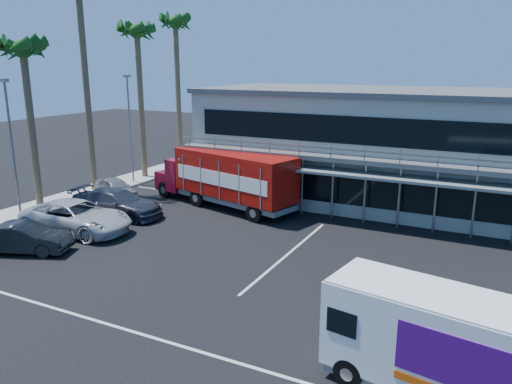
% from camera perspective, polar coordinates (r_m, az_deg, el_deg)
% --- Properties ---
extents(ground, '(120.00, 120.00, 0.00)m').
position_cam_1_polar(ground, '(22.59, -4.06, -8.75)').
color(ground, black).
rests_on(ground, ground).
extents(building, '(22.40, 12.00, 7.30)m').
position_cam_1_polar(building, '(34.02, 13.32, 5.25)').
color(building, gray).
rests_on(building, ground).
extents(curb_strip, '(3.00, 32.00, 0.16)m').
position_cam_1_polar(curb_strip, '(36.12, -19.90, -0.51)').
color(curb_strip, '#A5A399').
rests_on(curb_strip, ground).
extents(palm_c, '(2.80, 2.80, 10.75)m').
position_cam_1_polar(palm_c, '(32.98, -25.02, 13.74)').
color(palm_c, brown).
rests_on(palm_c, ground).
extents(palm_d, '(2.80, 2.80, 14.75)m').
position_cam_1_polar(palm_d, '(36.76, -19.55, 19.82)').
color(palm_d, brown).
rests_on(palm_d, ground).
extents(palm_e, '(2.80, 2.80, 12.25)m').
position_cam_1_polar(palm_e, '(39.95, -13.41, 16.54)').
color(palm_e, brown).
rests_on(palm_e, ground).
extents(palm_f, '(2.80, 2.80, 13.25)m').
position_cam_1_polar(palm_f, '(44.60, -9.16, 17.64)').
color(palm_f, brown).
rests_on(palm_f, ground).
extents(light_pole_near, '(0.50, 0.25, 8.09)m').
position_cam_1_polar(light_pole_near, '(31.50, -26.13, 5.00)').
color(light_pole_near, gray).
rests_on(light_pole_near, ground).
extents(light_pole_far, '(0.50, 0.25, 8.09)m').
position_cam_1_polar(light_pole_far, '(38.32, -14.22, 7.48)').
color(light_pole_far, gray).
rests_on(light_pole_far, ground).
extents(red_truck, '(11.00, 5.18, 3.61)m').
position_cam_1_polar(red_truck, '(31.41, -3.45, 1.77)').
color(red_truck, maroon).
rests_on(red_truck, ground).
extents(white_van, '(6.56, 3.18, 3.07)m').
position_cam_1_polar(white_van, '(14.74, 20.62, -16.12)').
color(white_van, white).
rests_on(white_van, ground).
extents(parked_car_b, '(4.64, 3.02, 1.45)m').
position_cam_1_polar(parked_car_b, '(26.63, -24.95, -4.79)').
color(parked_car_b, black).
rests_on(parked_car_b, ground).
extents(parked_car_c, '(6.34, 3.23, 1.72)m').
position_cam_1_polar(parked_car_c, '(28.63, -19.82, -2.70)').
color(parked_car_c, silver).
rests_on(parked_car_c, ground).
extents(parked_car_d, '(5.85, 2.85, 1.64)m').
position_cam_1_polar(parked_car_d, '(30.79, -15.59, -1.25)').
color(parked_car_d, '#2C2F3B').
rests_on(parked_car_d, ground).
extents(parked_car_e, '(4.36, 3.08, 1.38)m').
position_cam_1_polar(parked_car_e, '(35.08, -15.74, 0.42)').
color(parked_car_e, slate).
rests_on(parked_car_e, ground).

